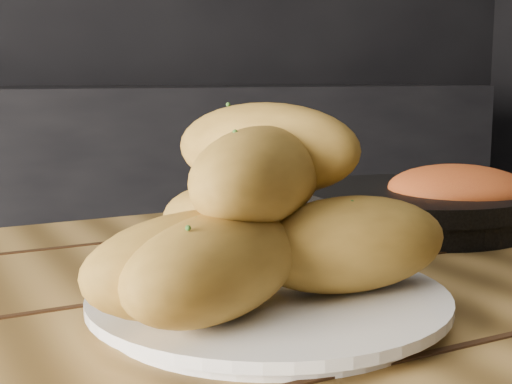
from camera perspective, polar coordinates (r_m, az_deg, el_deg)
name	(u,v)px	position (r m, az deg, el deg)	size (l,w,h in m)	color
counter	(2,263)	(1.97, -19.68, -5.37)	(2.80, 0.60, 0.90)	black
plate	(268,302)	(0.54, 1.00, -8.78)	(0.27, 0.27, 0.02)	white
bread_rolls	(254,221)	(0.51, -0.15, -2.33)	(0.29, 0.25, 0.14)	olive
skillet	(419,207)	(0.86, 12.92, -1.20)	(0.39, 0.27, 0.05)	black
bowl	(458,200)	(0.87, 15.83, -0.59)	(0.19, 0.19, 0.07)	white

